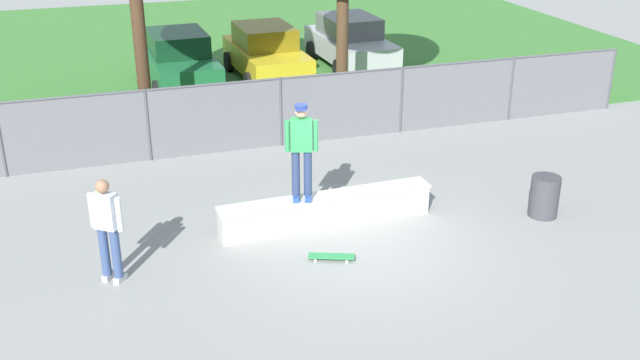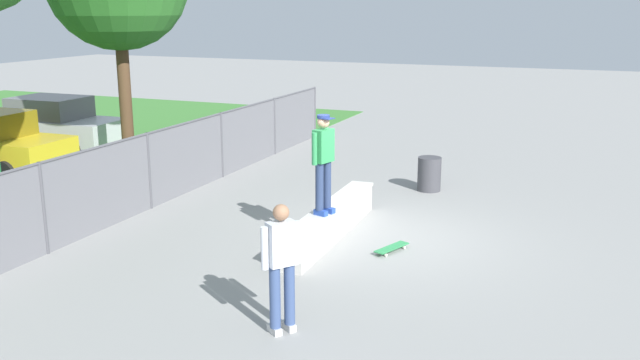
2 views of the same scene
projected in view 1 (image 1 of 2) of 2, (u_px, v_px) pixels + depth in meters
The scene contains 11 objects.
ground_plane at pixel (360, 245), 13.60m from camera, with size 80.00×80.00×0.00m, color gray.
grass_strip at pixel (207, 49), 27.25m from camera, with size 30.71×20.00×0.02m, color #3D7A33.
concrete_ledge at pixel (326, 210), 14.23m from camera, with size 4.16×0.60×0.61m.
skateboarder at pixel (302, 148), 13.52m from camera, with size 0.58×0.37×1.84m.
skateboard at pixel (331, 256), 13.06m from camera, with size 0.82×0.47×0.09m.
chainlink_fence at pixel (281, 109), 17.89m from camera, with size 18.78×0.07×1.69m.
car_green at pixel (180, 60), 22.52m from camera, with size 2.12×4.25×1.66m.
car_yellow at pixel (266, 53), 23.33m from camera, with size 2.12×4.25×1.66m.
car_silver at pixel (350, 41), 24.71m from camera, with size 2.12×4.25×1.66m.
bystander at pixel (107, 226), 12.06m from camera, with size 0.50×0.43×1.82m.
trash_bin at pixel (544, 196), 14.55m from camera, with size 0.56×0.56×0.82m, color #3F3F44.
Camera 1 is at (-4.39, -11.20, 6.48)m, focal length 42.29 mm.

